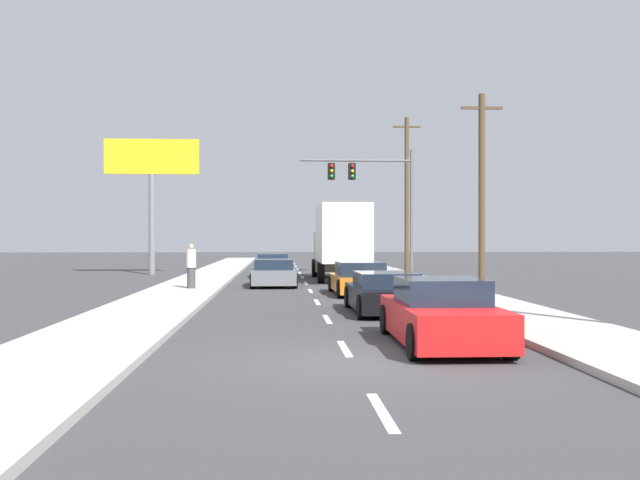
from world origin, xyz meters
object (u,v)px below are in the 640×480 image
car_orange (359,279)px  utility_pole_mid (482,187)px  car_black (385,293)px  utility_pole_far (407,192)px  car_white (273,267)px  traffic_signal_mast (367,183)px  roadside_billboard (152,174)px  car_gray (274,274)px  pedestrian_near_corner (191,266)px  box_truck (340,239)px  car_red (441,315)px

car_orange → utility_pole_mid: size_ratio=0.53×
car_black → utility_pole_far: 27.11m
car_white → car_orange: bearing=-74.5°
traffic_signal_mast → roadside_billboard: roadside_billboard is taller
utility_pole_mid → car_gray: bearing=174.1°
car_gray → pedestrian_near_corner: (-3.19, -3.00, 0.46)m
traffic_signal_mast → utility_pole_mid: bearing=-73.4°
traffic_signal_mast → pedestrian_near_corner: bearing=-121.7°
utility_pole_far → pedestrian_near_corner: size_ratio=5.69×
car_orange → traffic_signal_mast: traffic_signal_mast is taller
utility_pole_mid → pedestrian_near_corner: (-12.10, -2.08, -3.27)m
car_black → roadside_billboard: roadside_billboard is taller
utility_pole_mid → utility_pole_far: 15.83m
car_white → car_black: car_white is taller
pedestrian_near_corner → box_truck: bearing=48.7°
car_white → car_black: size_ratio=0.99×
traffic_signal_mast → utility_pole_far: size_ratio=0.74×
car_black → traffic_signal_mast: size_ratio=0.59×
utility_pole_mid → pedestrian_near_corner: size_ratio=4.76×
pedestrian_near_corner → car_black: bearing=-52.4°
car_white → car_orange: (3.32, -11.98, -0.01)m
box_truck → car_orange: box_truck is taller
pedestrian_near_corner → roadside_billboard: bearing=105.9°
car_white → pedestrian_near_corner: bearing=-106.7°
car_white → car_red: (3.52, -24.73, 0.02)m
car_orange → utility_pole_far: (5.26, 19.61, 4.52)m
car_black → utility_pole_far: size_ratio=0.44×
car_gray → utility_pole_mid: size_ratio=0.49×
pedestrian_near_corner → car_red: bearing=-65.5°
car_gray → box_truck: (3.28, 4.36, 1.52)m
car_orange → pedestrian_near_corner: pedestrian_near_corner is taller
box_truck → pedestrian_near_corner: size_ratio=4.84×
utility_pole_mid → roadside_billboard: 19.73m
car_gray → car_black: (3.21, -11.32, -0.01)m
box_truck → car_gray: bearing=-126.9°
car_orange → roadside_billboard: bearing=123.9°
roadside_billboard → utility_pole_mid: bearing=-35.7°
pedestrian_near_corner → car_orange: bearing=-15.0°
box_truck → utility_pole_mid: utility_pole_mid is taller
box_truck → car_black: 15.75m
car_orange → car_black: size_ratio=1.03×
car_red → utility_pole_mid: bearing=71.6°
car_red → utility_pole_far: (5.06, 32.36, 4.49)m
utility_pole_far → pedestrian_near_corner: utility_pole_far is taller
car_gray → utility_pole_far: bearing=60.4°
car_orange → traffic_signal_mast: bearing=82.1°
car_gray → car_orange: bearing=-55.8°
utility_pole_mid → car_orange: bearing=-146.3°
car_gray → car_red: 17.80m
car_white → car_gray: car_white is taller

